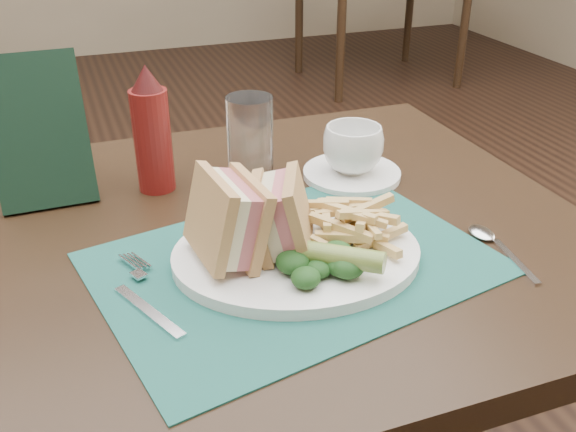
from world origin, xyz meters
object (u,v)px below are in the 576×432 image
Objects in this scene: table_bg_right at (379,18)px; coffee_cup at (353,149)px; placemat at (294,263)px; table_main at (256,429)px; sandwich_half_b at (263,214)px; drinking_glass at (250,139)px; saucer at (352,174)px; plate at (297,254)px; ketchup_bottle at (152,129)px; sandwich_half_a at (210,222)px; check_presenter at (38,132)px.

coffee_cup reaches higher than table_bg_right.
table_bg_right is 1.97× the size of placemat.
placemat is at bearing -77.06° from table_main.
sandwich_half_b is 0.23m from drinking_glass.
saucer reaches higher than table_bg_right.
sandwich_half_b reaches higher than placemat.
plate is (0.01, 0.00, 0.01)m from placemat.
ketchup_bottle is (-0.09, 0.25, 0.03)m from sandwich_half_b.
plate is (0.03, -0.10, 0.38)m from table_main.
sandwich_half_a is (-1.73, -2.88, 0.45)m from table_bg_right.
plate is at bearing 41.31° from placemat.
table_main is at bearing -120.68° from table_bg_right.
coffee_cup reaches higher than table_main.
table_bg_right is 9.55× the size of sandwich_half_b.
coffee_cup is 0.49× the size of ketchup_bottle.
check_presenter is at bearing 155.73° from sandwich_half_b.
drinking_glass is at bearing 56.76° from sandwich_half_a.
coffee_cup reaches higher than plate.
placemat is at bearing -47.47° from check_presenter.
check_presenter is at bearing 133.55° from placemat.
coffee_cup is 0.30m from ketchup_bottle.
table_bg_right is 3.19m from ketchup_bottle.
table_bg_right is at bearing 83.74° from sandwich_half_b.
check_presenter reaches higher than plate.
plate reaches higher than table_bg_right.
table_main is at bearing 45.66° from sandwich_half_a.
coffee_cup is 0.70× the size of drinking_glass.
drinking_glass reaches higher than sandwich_half_a.
table_bg_right is 6.92× the size of drinking_glass.
sandwich_half_a reaches higher than table_bg_right.
check_presenter reaches higher than table_main.
table_bg_right is 8.48× the size of sandwich_half_a.
saucer is at bearing 0.00° from coffee_cup.
plate is 0.07m from sandwich_half_b.
placemat is 4.99× the size of coffee_cup.
coffee_cup is at bearing 29.08° from sandwich_half_a.
placemat is 0.30m from ketchup_bottle.
ketchup_bottle is (-0.12, 0.26, 0.09)m from placemat.
table_main is at bearing 116.89° from plate.
plate is 0.25m from drinking_glass.
sandwich_half_b is at bearing 149.16° from placemat.
sandwich_half_a is 0.82× the size of drinking_glass.
placemat is at bearing -95.32° from drinking_glass.
saucer reaches higher than table_main.
check_presenter is at bearing 145.16° from plate.
table_bg_right is 3.27m from check_presenter.
saucer is at bearing -118.47° from table_bg_right.
sandwich_half_a is at bearing -128.16° from table_main.
table_main is 0.44m from saucer.
table_main is 6.92× the size of drinking_glass.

